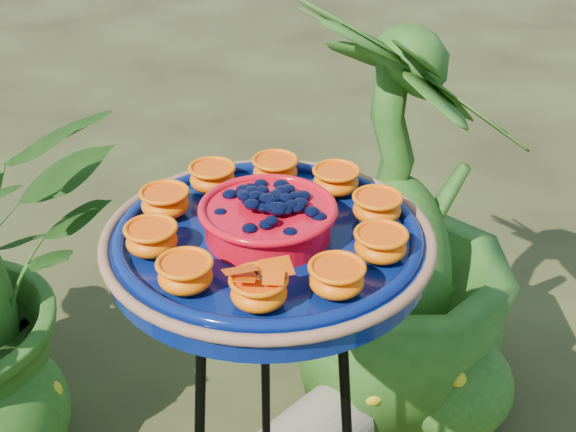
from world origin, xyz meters
name	(u,v)px	position (x,y,z in m)	size (l,w,h in m)	color
feeder_dish	(268,237)	(0.15, -0.06, 0.91)	(0.46, 0.46, 0.10)	#071654
shrub_back_right	(397,224)	(0.50, 0.57, 0.53)	(0.59, 0.59, 1.05)	#214E14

